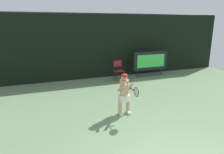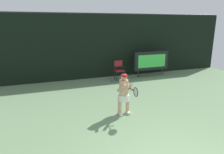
# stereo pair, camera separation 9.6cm
# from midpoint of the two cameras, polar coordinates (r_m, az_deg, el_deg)

# --- Properties ---
(backdrop_screen) EXTENTS (18.00, 0.12, 3.66)m
(backdrop_screen) POSITION_cam_midpoint_polar(r_m,az_deg,el_deg) (11.71, -7.13, 8.25)
(backdrop_screen) COLOR black
(backdrop_screen) RESTS_ON ground
(scoreboard) EXTENTS (2.20, 0.21, 1.50)m
(scoreboard) POSITION_cam_midpoint_polar(r_m,az_deg,el_deg) (12.43, 10.32, 4.48)
(scoreboard) COLOR black
(scoreboard) RESTS_ON ground
(umpire_chair) EXTENTS (0.52, 0.44, 1.08)m
(umpire_chair) POSITION_cam_midpoint_polar(r_m,az_deg,el_deg) (11.50, 1.54, 2.21)
(umpire_chair) COLOR black
(umpire_chair) RESTS_ON ground
(water_bottle) EXTENTS (0.07, 0.07, 0.27)m
(water_bottle) POSITION_cam_midpoint_polar(r_m,az_deg,el_deg) (11.13, -0.51, -0.83)
(water_bottle) COLOR blue
(water_bottle) RESTS_ON ground
(tennis_player) EXTENTS (0.53, 0.59, 1.46)m
(tennis_player) POSITION_cam_midpoint_polar(r_m,az_deg,el_deg) (7.12, 3.08, -4.32)
(tennis_player) COLOR white
(tennis_player) RESTS_ON ground
(tennis_racket) EXTENTS (0.03, 0.60, 0.31)m
(tennis_racket) POSITION_cam_midpoint_polar(r_m,az_deg,el_deg) (6.61, 6.27, -4.09)
(tennis_racket) COLOR black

